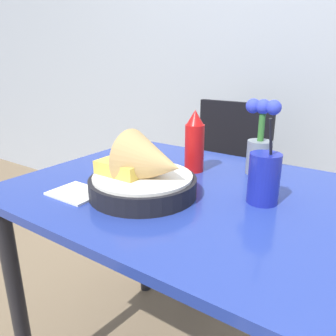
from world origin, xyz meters
TOP-DOWN VIEW (x-y plane):
  - wall_window at (0.00, 1.18)m, footprint 7.00×0.06m
  - dining_table at (0.00, 0.00)m, footprint 0.95×0.77m
  - chair_far_window at (-0.20, 0.74)m, footprint 0.40×0.40m
  - food_basket at (-0.04, -0.11)m, footprint 0.29×0.29m
  - ketchup_bottle at (-0.04, 0.14)m, footprint 0.06×0.06m
  - drink_cup at (0.23, 0.02)m, footprint 0.08×0.08m
  - flower_vase at (0.14, 0.24)m, footprint 0.11×0.08m
  - napkin at (-0.21, -0.21)m, footprint 0.14×0.11m

SIDE VIEW (x-z plane):
  - chair_far_window at x=-0.20m, z-range 0.09..0.99m
  - dining_table at x=0.00m, z-range 0.25..1.01m
  - napkin at x=-0.21m, z-range 0.76..0.76m
  - food_basket at x=-0.04m, z-range 0.73..0.90m
  - drink_cup at x=0.23m, z-range 0.70..0.93m
  - ketchup_bottle at x=-0.04m, z-range 0.75..0.95m
  - flower_vase at x=0.14m, z-range 0.74..0.98m
  - wall_window at x=0.00m, z-range 0.00..2.60m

